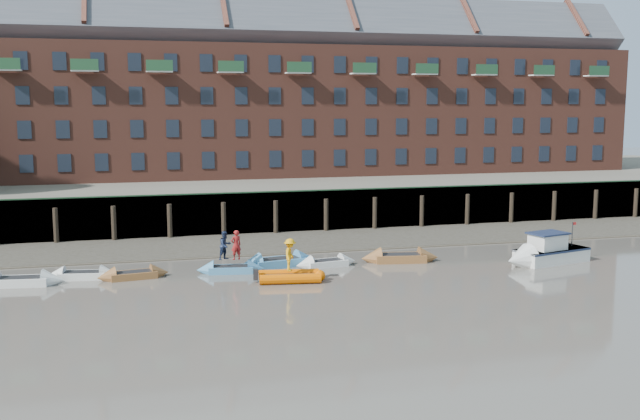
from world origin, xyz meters
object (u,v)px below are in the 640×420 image
object	(u,v)px
rowboat_1	(83,275)
rowboat_0	(21,281)
rib_tender	(292,276)
person_rower_a	(236,245)
rowboat_4	(279,262)
person_rib_crew	(290,255)
motor_launch	(540,254)
rowboat_2	(133,275)
rowboat_5	(326,263)
rowboat_3	(231,269)
rowboat_6	(400,258)
person_rower_b	(225,245)

from	to	relation	value
rowboat_1	rowboat_0	bearing A→B (deg)	-156.50
rowboat_0	rowboat_1	xyz separation A→B (m)	(3.23, 0.83, -0.03)
rib_tender	person_rower_a	bearing A→B (deg)	140.62
rowboat_4	person_rib_crew	distance (m)	4.24
rowboat_4	motor_launch	xyz separation A→B (m)	(16.01, -3.45, 0.38)
rowboat_2	person_rower_a	bearing A→B (deg)	-8.41
rowboat_1	rowboat_2	world-z (taller)	rowboat_1
rowboat_4	person_rib_crew	world-z (taller)	person_rib_crew
rowboat_5	rib_tender	xyz separation A→B (m)	(-2.85, -3.26, 0.08)
rowboat_3	person_rower_a	bearing A→B (deg)	0.24
rowboat_6	rib_tender	size ratio (longest dim) A/B	1.33
rowboat_2	person_rib_crew	world-z (taller)	person_rib_crew
rowboat_6	person_rib_crew	size ratio (longest dim) A/B	2.77
rowboat_0	rib_tender	xyz separation A→B (m)	(14.77, -2.81, 0.05)
motor_launch	person_rower_a	distance (m)	18.97
person_rower_b	motor_launch	bearing A→B (deg)	-41.76
rib_tender	person_rib_crew	distance (m)	1.26
person_rower_a	person_rower_b	size ratio (longest dim) A/B	1.04
person_rower_a	rowboat_5	bearing A→B (deg)	165.94
motor_launch	person_rower_b	world-z (taller)	person_rower_b
rib_tender	rowboat_3	bearing A→B (deg)	143.45
rowboat_2	rowboat_0	bearing A→B (deg)	172.54
rowboat_4	person_rower_b	size ratio (longest dim) A/B	3.00
rowboat_2	rowboat_3	xyz separation A→B (m)	(5.63, 0.08, -0.00)
rib_tender	person_rib_crew	xyz separation A→B (m)	(-0.12, 0.03, 1.25)
rowboat_0	motor_launch	size ratio (longest dim) A/B	0.75
rowboat_3	motor_launch	distance (m)	19.28
rib_tender	person_rower_b	size ratio (longest dim) A/B	2.25
rowboat_0	person_rower_a	distance (m)	12.11
rowboat_0	motor_launch	distance (m)	30.89
motor_launch	rowboat_6	bearing A→B (deg)	-33.22
rowboat_6	person_rib_crew	distance (m)	8.66
rowboat_3	rib_tender	xyz separation A→B (m)	(3.09, -3.02, 0.08)
rowboat_3	motor_launch	world-z (taller)	motor_launch
rib_tender	rowboat_1	bearing A→B (deg)	170.30
rowboat_2	person_rower_a	xyz separation A→B (m)	(5.97, 0.03, 1.47)
rowboat_0	rowboat_6	bearing A→B (deg)	8.16
person_rower_a	rowboat_1	bearing A→B (deg)	-21.33
person_rower_a	person_rower_b	distance (m)	0.65
motor_launch	person_rib_crew	xyz separation A→B (m)	(-16.15, -0.58, 0.90)
rowboat_1	rowboat_4	world-z (taller)	rowboat_4
rowboat_0	motor_launch	bearing A→B (deg)	2.56
rowboat_1	rowboat_2	size ratio (longest dim) A/B	1.01
rowboat_2	rib_tender	distance (m)	9.21
rowboat_1	person_rower_b	world-z (taller)	person_rower_b
rowboat_3	rib_tender	world-z (taller)	rowboat_3
rowboat_3	rowboat_5	bearing A→B (deg)	10.59
rowboat_2	rowboat_1	bearing A→B (deg)	157.36
rowboat_5	person_rower_b	distance (m)	6.40
rib_tender	motor_launch	world-z (taller)	motor_launch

